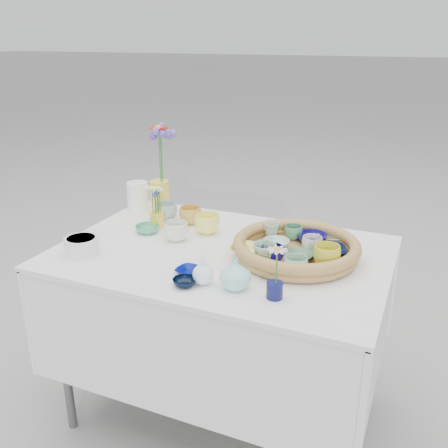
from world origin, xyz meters
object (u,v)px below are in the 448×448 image
at_px(display_table, 222,409).
at_px(tall_vase_yellow, 160,198).
at_px(bud_vase_seafoam, 235,273).
at_px(wicker_tray, 296,249).

xyz_separation_m(display_table, tall_vase_yellow, (-0.43, 0.28, 0.85)).
bearing_deg(tall_vase_yellow, display_table, -32.60).
height_order(bud_vase_seafoam, tall_vase_yellow, tall_vase_yellow).
bearing_deg(tall_vase_yellow, bud_vase_seafoam, -42.18).
bearing_deg(wicker_tray, display_table, -169.88).
xyz_separation_m(bud_vase_seafoam, tall_vase_yellow, (-0.59, 0.54, 0.03)).
height_order(wicker_tray, tall_vase_yellow, tall_vase_yellow).
xyz_separation_m(wicker_tray, bud_vase_seafoam, (-0.12, -0.31, 0.02)).
height_order(display_table, tall_vase_yellow, tall_vase_yellow).
distance_m(display_table, wicker_tray, 0.85).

